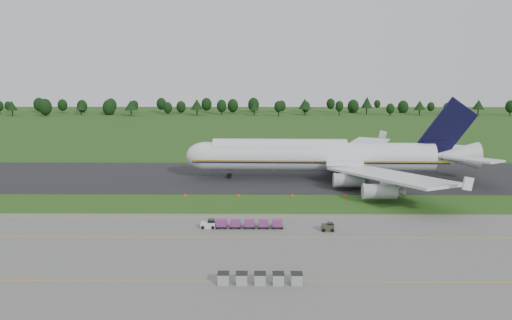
{
  "coord_description": "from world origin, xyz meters",
  "views": [
    {
      "loc": [
        6.75,
        -102.44,
        27.48
      ],
      "look_at": [
        5.82,
        2.0,
        9.06
      ],
      "focal_mm": 35.0,
      "sensor_mm": 36.0,
      "label": 1
    }
  ],
  "objects_px": {
    "aircraft": "(324,156)",
    "uld_row": "(260,278)",
    "baggage_train": "(241,224)",
    "utility_cart": "(328,228)",
    "edge_markers": "(266,196)"
  },
  "relations": [
    {
      "from": "aircraft",
      "to": "utility_cart",
      "type": "distance_m",
      "value": 44.23
    },
    {
      "from": "baggage_train",
      "to": "utility_cart",
      "type": "distance_m",
      "value": 15.38
    },
    {
      "from": "edge_markers",
      "to": "baggage_train",
      "type": "bearing_deg",
      "value": -101.58
    },
    {
      "from": "utility_cart",
      "to": "edge_markers",
      "type": "relative_size",
      "value": 0.06
    },
    {
      "from": "aircraft",
      "to": "baggage_train",
      "type": "height_order",
      "value": "aircraft"
    },
    {
      "from": "utility_cart",
      "to": "edge_markers",
      "type": "xyz_separation_m",
      "value": [
        -10.66,
        24.16,
        -0.36
      ]
    },
    {
      "from": "baggage_train",
      "to": "edge_markers",
      "type": "height_order",
      "value": "baggage_train"
    },
    {
      "from": "uld_row",
      "to": "edge_markers",
      "type": "distance_m",
      "value": 46.57
    },
    {
      "from": "edge_markers",
      "to": "aircraft",
      "type": "bearing_deg",
      "value": 51.75
    },
    {
      "from": "baggage_train",
      "to": "edge_markers",
      "type": "relative_size",
      "value": 0.4
    },
    {
      "from": "baggage_train",
      "to": "utility_cart",
      "type": "bearing_deg",
      "value": -5.31
    },
    {
      "from": "baggage_train",
      "to": "edge_markers",
      "type": "distance_m",
      "value": 23.21
    },
    {
      "from": "aircraft",
      "to": "baggage_train",
      "type": "relative_size",
      "value": 5.18
    },
    {
      "from": "uld_row",
      "to": "baggage_train",
      "type": "bearing_deg",
      "value": 98.26
    },
    {
      "from": "aircraft",
      "to": "uld_row",
      "type": "height_order",
      "value": "aircraft"
    }
  ]
}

